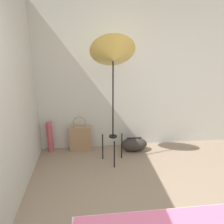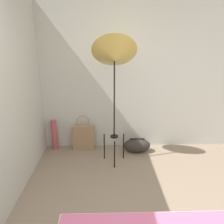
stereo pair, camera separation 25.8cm
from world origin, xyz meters
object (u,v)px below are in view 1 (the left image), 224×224
tote_bag (80,138)px  photo_umbrella (113,57)px  paper_roll (50,137)px  duffel_bag (134,144)px

tote_bag → photo_umbrella: bearing=-39.8°
tote_bag → paper_roll: (-0.54, 0.02, 0.04)m
photo_umbrella → tote_bag: 1.64m
tote_bag → paper_roll: size_ratio=1.17×
photo_umbrella → paper_roll: size_ratio=3.59×
duffel_bag → paper_roll: size_ratio=0.85×
paper_roll → photo_umbrella: bearing=-23.6°
tote_bag → duffel_bag: bearing=-8.1°
photo_umbrella → tote_bag: size_ratio=3.08×
photo_umbrella → tote_bag: photo_umbrella is taller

